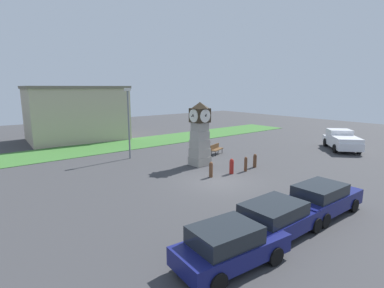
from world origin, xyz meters
The scene contains 14 objects.
ground_plane centered at (0.00, 0.00, 0.00)m, with size 82.82×82.82×0.00m, color #38383A.
clock_tower centered at (1.78, 3.96, 2.40)m, with size 1.67×1.53×4.86m.
bollard_near_tower centered at (4.55, 0.81, 0.52)m, with size 0.26×0.26×1.04m.
bollard_mid_row centered at (3.18, 0.52, 0.54)m, with size 0.22×0.22×1.06m.
bollard_far_row centered at (1.94, 0.72, 0.54)m, with size 0.30×0.30×1.07m.
bollard_end_row centered at (0.28, 1.02, 0.54)m, with size 0.25×0.25×1.07m.
car_navy_sedan centered at (-6.09, -6.86, 0.76)m, with size 4.16×2.12×1.49m.
car_near_tower centered at (-3.06, -6.56, 0.74)m, with size 4.48×2.05×1.44m.
car_by_building centered at (0.43, -6.63, 0.76)m, with size 4.37×1.99×1.49m.
pickup_truck centered at (16.11, -0.25, 0.93)m, with size 5.30×5.11×1.85m.
bench centered at (5.34, 5.87, 0.52)m, with size 1.68×1.04×0.90m.
street_lamp_far_side centered at (-1.43, 9.30, 3.43)m, with size 0.50×0.24×5.88m.
warehouse_blue_far centered at (-1.73, 21.62, 3.04)m, with size 10.91×8.44×6.06m.
grass_verge_far centered at (-0.10, 15.18, 0.02)m, with size 49.69×5.82×0.04m, color #386B2D.
Camera 1 is at (-12.83, -13.23, 5.97)m, focal length 28.00 mm.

